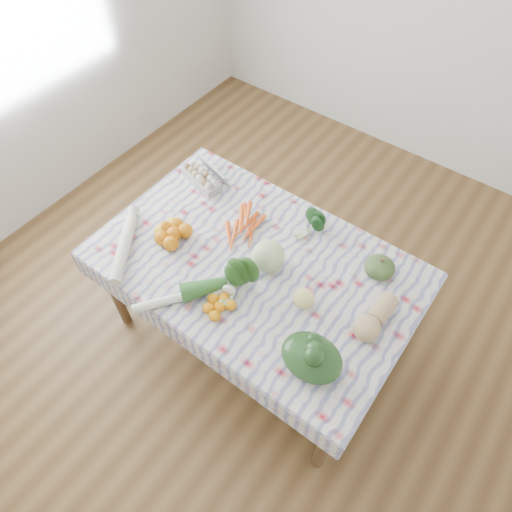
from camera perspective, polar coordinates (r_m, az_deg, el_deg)
ground at (r=3.02m, az=0.00°, el=-9.45°), size 4.50×4.50×0.00m
dining_table at (r=2.44m, az=0.00°, el=-2.01°), size 1.60×1.00×0.75m
tablecloth at (r=2.38m, az=0.00°, el=-0.93°), size 1.66×1.06×0.01m
egg_carton at (r=2.76m, az=-6.86°, el=9.65°), size 0.30×0.18×0.08m
carrot_bunch at (r=2.47m, az=-1.12°, el=3.10°), size 0.29×0.27×0.05m
kale_bunch at (r=2.48m, az=6.81°, el=4.05°), size 0.16×0.15×0.12m
kabocha_squash at (r=2.37m, az=15.22°, el=-1.37°), size 0.19×0.19×0.10m
cabbage at (r=2.29m, az=1.56°, el=-0.04°), size 0.21×0.21×0.17m
butternut_squash at (r=2.19m, az=14.74°, el=-7.36°), size 0.14×0.28×0.12m
orange_cluster at (r=2.47m, az=-10.26°, el=2.72°), size 0.26×0.26×0.09m
broccoli at (r=2.24m, az=-2.89°, el=-2.94°), size 0.21×0.21×0.13m
mandarin_cluster at (r=2.20m, az=-4.60°, el=-6.26°), size 0.23×0.23×0.06m
grapefruit at (r=2.20m, az=5.99°, el=-5.32°), size 0.10×0.10×0.10m
spinach_bag at (r=2.05m, az=6.98°, el=-12.45°), size 0.35×0.32×0.12m
daikon at (r=2.49m, az=-16.21°, el=0.91°), size 0.31×0.41×0.06m
leek at (r=2.25m, az=-9.56°, el=-5.08°), size 0.31×0.40×0.05m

